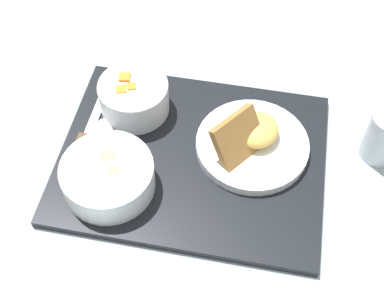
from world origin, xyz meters
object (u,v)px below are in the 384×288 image
(bowl_soup, at_px, (108,175))
(knife, at_px, (81,149))
(bowl_salad, at_px, (134,95))
(glass_water, at_px, (384,138))
(plate_main, at_px, (252,142))
(spoon, at_px, (101,139))

(bowl_soup, bearing_deg, knife, 135.85)
(bowl_salad, relative_size, glass_water, 1.30)
(glass_water, bearing_deg, plate_main, -173.00)
(bowl_salad, xyz_separation_m, glass_water, (0.40, -0.03, -0.01))
(bowl_salad, height_order, knife, bowl_salad)
(spoon, distance_m, glass_water, 0.45)
(knife, bearing_deg, glass_water, -77.52)
(bowl_soup, height_order, glass_water, glass_water)
(bowl_salad, distance_m, knife, 0.12)
(knife, relative_size, glass_water, 2.27)
(bowl_soup, bearing_deg, plate_main, 24.88)
(plate_main, relative_size, spoon, 1.33)
(plate_main, height_order, glass_water, plate_main)
(bowl_soup, xyz_separation_m, plate_main, (0.21, 0.10, -0.01))
(bowl_soup, xyz_separation_m, glass_water, (0.41, 0.12, -0.00))
(bowl_salad, xyz_separation_m, plate_main, (0.20, -0.06, -0.02))
(bowl_soup, xyz_separation_m, knife, (-0.06, 0.06, -0.02))
(bowl_salad, distance_m, spoon, 0.09)
(knife, bearing_deg, bowl_soup, -129.50)
(knife, height_order, spoon, knife)
(knife, height_order, glass_water, glass_water)
(bowl_soup, bearing_deg, spoon, 111.51)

